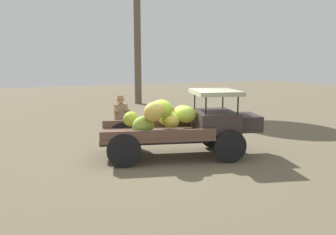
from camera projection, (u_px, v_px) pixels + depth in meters
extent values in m
plane|color=#6C6048|center=(165.00, 158.00, 9.28)|extent=(60.00, 60.00, 0.00)
cube|color=#342A29|center=(171.00, 140.00, 9.34)|extent=(3.97, 1.52, 0.16)
cylinder|color=black|center=(213.00, 134.00, 10.35)|extent=(0.89, 0.38, 0.88)
cylinder|color=black|center=(230.00, 146.00, 8.79)|extent=(0.89, 0.38, 0.88)
cylinder|color=black|center=(123.00, 137.00, 9.93)|extent=(0.89, 0.38, 0.88)
cylinder|color=black|center=(124.00, 151.00, 8.37)|extent=(0.89, 0.38, 0.88)
cube|color=brown|center=(156.00, 134.00, 9.25)|extent=(3.36, 2.48, 0.10)
cube|color=brown|center=(153.00, 123.00, 10.00)|extent=(2.91, 0.90, 0.22)
cube|color=brown|center=(159.00, 134.00, 8.44)|extent=(2.91, 0.90, 0.22)
cube|color=#342A29|center=(215.00, 121.00, 9.44)|extent=(1.48, 1.76, 0.55)
cube|color=#342A29|center=(244.00, 122.00, 9.59)|extent=(0.97, 1.22, 0.44)
cylinder|color=black|center=(223.00, 99.00, 10.05)|extent=(0.04, 0.04, 0.55)
cylinder|color=black|center=(238.00, 104.00, 8.79)|extent=(0.04, 0.04, 0.55)
cylinder|color=black|center=(195.00, 100.00, 9.92)|extent=(0.04, 0.04, 0.55)
cylinder|color=black|center=(206.00, 105.00, 8.66)|extent=(0.04, 0.04, 0.55)
cube|color=#AAAF8C|center=(215.00, 92.00, 9.31)|extent=(1.59, 1.80, 0.12)
ellipsoid|color=gold|center=(183.00, 112.00, 9.83)|extent=(0.78, 0.71, 0.49)
ellipsoid|color=gold|center=(163.00, 108.00, 9.78)|extent=(0.76, 0.81, 0.47)
ellipsoid|color=#A5CE34|center=(161.00, 109.00, 8.90)|extent=(0.88, 0.88, 0.63)
ellipsoid|color=#8DAC3B|center=(143.00, 126.00, 8.71)|extent=(0.78, 0.64, 0.54)
ellipsoid|color=gold|center=(171.00, 121.00, 8.96)|extent=(0.71, 0.73, 0.51)
ellipsoid|color=#ABC940|center=(167.00, 117.00, 9.62)|extent=(0.77, 0.78, 0.55)
ellipsoid|color=#A9C840|center=(186.00, 114.00, 9.32)|extent=(0.81, 0.80, 0.56)
ellipsoid|color=#97AB2D|center=(131.00, 119.00, 9.35)|extent=(0.56, 0.57, 0.45)
ellipsoid|color=gold|center=(154.00, 112.00, 8.59)|extent=(0.81, 0.76, 0.59)
cylinder|color=#8A6143|center=(125.00, 133.00, 10.72)|extent=(0.15, 0.15, 0.78)
cylinder|color=#8A6143|center=(117.00, 133.00, 10.63)|extent=(0.15, 0.15, 0.78)
cube|color=#85694F|center=(121.00, 113.00, 10.56)|extent=(0.42, 0.27, 0.56)
cylinder|color=#85694F|center=(124.00, 110.00, 10.49)|extent=(0.31, 0.39, 0.10)
cylinder|color=#85694F|center=(118.00, 111.00, 10.42)|extent=(0.35, 0.36, 0.10)
sphere|color=tan|center=(120.00, 101.00, 10.50)|extent=(0.22, 0.22, 0.22)
cylinder|color=#967450|center=(120.00, 99.00, 10.49)|extent=(0.34, 0.34, 0.02)
cylinder|color=#967450|center=(120.00, 97.00, 10.48)|extent=(0.20, 0.20, 0.10)
cylinder|color=brown|center=(137.00, 25.00, 20.61)|extent=(0.44, 0.44, 9.89)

